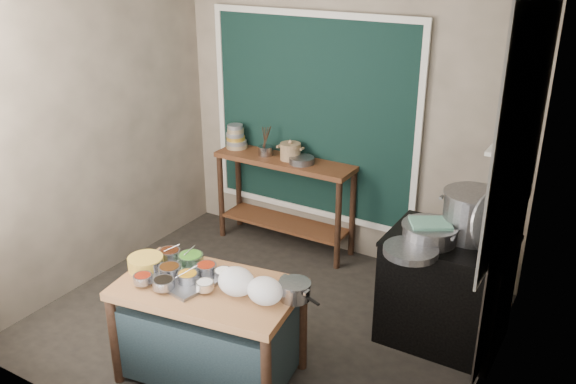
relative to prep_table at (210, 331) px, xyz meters
The scene contains 30 objects.
floor 0.84m from the prep_table, 93.82° to the left, with size 3.50×3.00×0.02m, color black.
back_wall 2.48m from the prep_table, 91.27° to the left, with size 3.50×0.02×2.80m, color gray.
left_wall 2.21m from the prep_table, 157.51° to the left, with size 0.02×3.00×2.80m, color gray.
right_wall 2.13m from the prep_table, 23.66° to the left, with size 0.02×3.00×2.80m, color gray.
curtain_panel 2.46m from the prep_table, 100.22° to the left, with size 2.10×0.02×1.90m, color black.
curtain_frame 2.45m from the prep_table, 100.26° to the left, with size 2.22×0.03×2.02m, color beige, non-canonical shape.
tile_panel 2.59m from the prep_table, 37.63° to the left, with size 0.02×1.70×1.70m, color #B2B2AA.
soot_patch 2.22m from the prep_table, 39.62° to the left, with size 0.01×1.30×1.30m, color black.
wall_shelf 2.56m from the prep_table, 45.35° to the left, with size 0.22×0.70×0.03m, color beige.
prep_table is the anchor object (origin of this frame).
back_counter 2.12m from the prep_table, 106.47° to the left, with size 1.45×0.40×0.95m, color #532D17.
stove_block 1.84m from the prep_table, 44.98° to the left, with size 0.90×0.68×0.85m, color black.
stove_top 1.90m from the prep_table, 44.98° to the left, with size 0.92×0.69×0.03m, color black.
condiment_tray 0.45m from the prep_table, behind, with size 0.53×0.38×0.02m, color gray.
condiment_bowls 0.50m from the prep_table, behind, with size 0.68×0.53×0.07m.
yellow_basin 0.67m from the prep_table, behind, with size 0.25×0.25×0.10m, color #B3972A.
saucepan 0.76m from the prep_table, 16.11° to the left, with size 0.22×0.22×0.12m, color gray, non-canonical shape.
plastic_bag_a 0.53m from the prep_table, ahead, with size 0.26×0.22×0.19m, color white.
plastic_bag_b 0.66m from the prep_table, ahead, with size 0.24×0.21×0.18m, color white.
bowl_stack 2.49m from the prep_table, 120.30° to the left, with size 0.22×0.22×0.25m.
utensil_cup 2.28m from the prep_table, 112.00° to the left, with size 0.15×0.15×0.09m, color gray.
ceramic_crock 2.21m from the prep_table, 104.87° to the left, with size 0.22×0.22×0.14m, color #926F4F, non-canonical shape.
wide_bowl 2.13m from the prep_table, 101.06° to the left, with size 0.25×0.25×0.06m, color gray.
stock_pot 2.11m from the prep_table, 45.09° to the left, with size 0.46×0.46×0.36m, color gray, non-canonical shape.
pot_lid 2.15m from the prep_table, 38.42° to the left, with size 0.45×0.45×0.02m, color gray.
steamer 1.75m from the prep_table, 45.24° to the left, with size 0.43×0.43×0.14m, color gray, non-canonical shape.
green_cloth 1.78m from the prep_table, 45.24° to the left, with size 0.29×0.22×0.02m, color #5D9780.
shallow_pan 1.54m from the prep_table, 39.44° to the left, with size 0.39×0.39×0.05m, color gray.
shelf_bowl_stack 2.54m from the prep_table, 43.85° to the left, with size 0.14×0.14×0.11m.
shelf_bowl_green 2.71m from the prep_table, 48.84° to the left, with size 0.14×0.14×0.05m, color gray.
Camera 1 is at (2.39, -3.57, 2.96)m, focal length 38.00 mm.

